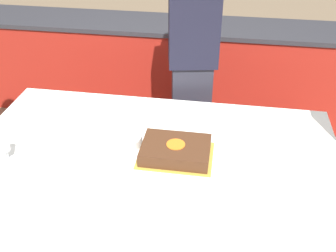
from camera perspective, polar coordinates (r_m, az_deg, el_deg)
The scene contains 8 objects.
ground_plane at distance 2.92m, azimuth -1.39°, elevation -13.53°, with size 14.00×14.00×0.00m, color #7A664C.
back_counter at distance 3.91m, azimuth 2.65°, elevation 8.24°, with size 4.40×0.58×0.92m.
dining_table at distance 2.66m, azimuth -1.50°, elevation -8.20°, with size 2.19×0.99×0.73m.
cake at distance 2.27m, azimuth 1.12°, elevation -3.54°, with size 0.43×0.32×0.08m.
plate_stack at distance 2.38m, azimuth -6.44°, elevation -1.95°, with size 0.22×0.22×0.06m.
wine_glass at distance 2.38m, azimuth -22.62°, elevation -2.46°, with size 0.07×0.07×0.17m.
side_plate_near_cake at distance 2.50m, azimuth 3.95°, elevation -0.68°, with size 0.18×0.18×0.00m.
person_cutting_cake at distance 2.95m, azimuth 3.57°, elevation 8.40°, with size 0.38×0.26×1.68m.
Camera 1 is at (0.38, -1.95, 2.14)m, focal length 42.00 mm.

